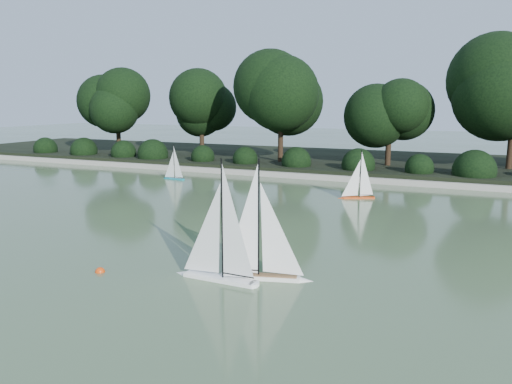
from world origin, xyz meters
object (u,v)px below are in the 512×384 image
(sailboat_teal, at_px, (173,173))
(sailboat_white_b, at_px, (269,260))
(sailboat_orange, at_px, (355,190))
(sailboat_white_a, at_px, (213,260))
(race_buoy, at_px, (100,272))

(sailboat_teal, bearing_deg, sailboat_white_b, -48.85)
(sailboat_orange, relative_size, sailboat_teal, 1.12)
(sailboat_white_a, distance_m, sailboat_white_b, 0.83)
(sailboat_white_a, height_order, sailboat_teal, sailboat_white_a)
(sailboat_teal, bearing_deg, sailboat_white_a, -53.45)
(sailboat_white_b, xyz_separation_m, sailboat_teal, (-6.65, 7.61, -0.10))
(sailboat_white_a, xyz_separation_m, race_buoy, (-1.76, -0.43, -0.30))
(race_buoy, bearing_deg, sailboat_white_b, 17.02)
(sailboat_white_b, relative_size, race_buoy, 12.62)
(sailboat_teal, bearing_deg, race_buoy, -63.76)
(sailboat_white_b, distance_m, sailboat_teal, 10.11)
(sailboat_white_a, distance_m, sailboat_teal, 9.90)
(sailboat_white_b, height_order, sailboat_orange, sailboat_white_b)
(race_buoy, bearing_deg, sailboat_teal, 116.24)
(sailboat_white_b, relative_size, sailboat_teal, 1.52)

